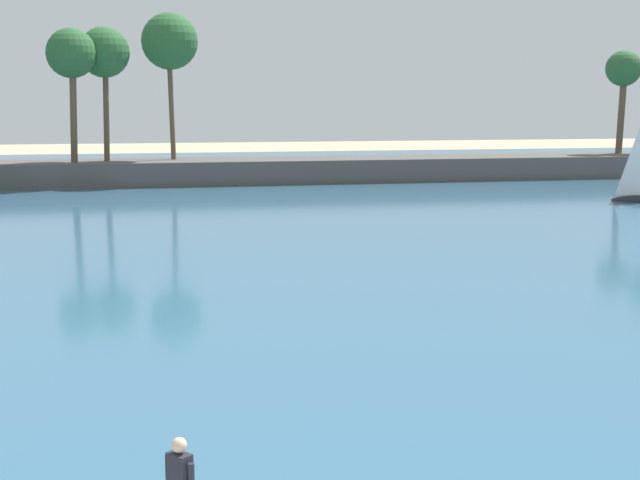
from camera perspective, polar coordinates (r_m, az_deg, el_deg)
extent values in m
cube|color=#33607F|center=(59.61, -7.86, 2.91)|extent=(220.00, 95.31, 0.06)
cube|color=#514C47|center=(67.14, -8.34, 4.30)|extent=(108.39, 6.00, 1.80)
cylinder|color=brown|center=(67.48, -9.45, 8.72)|extent=(0.55, 0.83, 8.62)
sphere|color=#285B2D|center=(67.61, -9.55, 12.37)|extent=(4.12, 4.12, 4.12)
cylinder|color=brown|center=(67.09, -13.46, 8.24)|extent=(0.54, 0.69, 7.77)
sphere|color=#285B2D|center=(67.17, -13.58, 11.55)|extent=(3.62, 3.62, 3.62)
cylinder|color=brown|center=(65.70, -15.43, 8.09)|extent=(0.67, 0.92, 7.62)
sphere|color=#285B2D|center=(65.78, -15.57, 11.39)|extent=(3.46, 3.46, 3.46)
cylinder|color=brown|center=(78.68, 18.64, 7.78)|extent=(0.57, 0.83, 6.97)
sphere|color=#285B2D|center=(78.72, 18.77, 10.31)|extent=(2.93, 2.93, 2.93)
cube|color=#23232D|center=(12.62, -8.92, -14.50)|extent=(0.37, 0.39, 0.58)
sphere|color=beige|center=(12.46, -8.96, -12.77)|extent=(0.21, 0.21, 0.21)
cylinder|color=#23232D|center=(12.80, -9.61, -14.37)|extent=(0.09, 0.09, 0.50)
pyramid|color=white|center=(57.55, 19.65, 4.85)|extent=(1.48, 1.25, 4.30)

